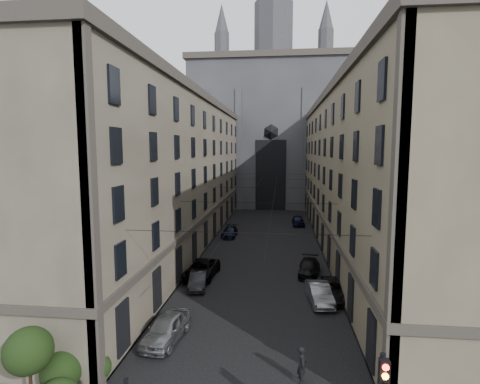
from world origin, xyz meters
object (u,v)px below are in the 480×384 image
(car_left_far, at_px, (230,232))
(car_right_near, at_px, (319,293))
(pedestrian, at_px, (302,365))
(car_left_midnear, at_px, (198,280))
(car_right_far, at_px, (298,221))
(car_right_midfar, at_px, (309,267))
(car_right_midnear, at_px, (331,289))
(car_left_near, at_px, (166,328))
(car_left_midfar, at_px, (202,269))
(gothic_tower, at_px, (273,124))

(car_left_far, xyz_separation_m, car_right_near, (10.22, -21.63, 0.08))
(car_left_far, bearing_deg, pedestrian, -74.81)
(car_left_midnear, height_order, pedestrian, pedestrian)
(car_left_midnear, bearing_deg, car_right_near, -19.15)
(car_right_far, height_order, pedestrian, pedestrian)
(car_left_far, relative_size, pedestrian, 2.36)
(car_left_midnear, distance_m, car_right_midfar, 11.04)
(car_left_midnear, distance_m, car_right_midnear, 11.42)
(car_right_far, bearing_deg, car_right_midnear, -88.22)
(car_left_near, relative_size, pedestrian, 2.44)
(car_right_midnear, height_order, car_right_midfar, car_right_midnear)
(car_left_midfar, xyz_separation_m, car_left_far, (0.39, 16.86, -0.10))
(gothic_tower, distance_m, car_right_near, 59.11)
(gothic_tower, distance_m, car_left_midfar, 54.60)
(car_left_far, height_order, car_right_near, car_right_near)
(car_right_midfar, bearing_deg, gothic_tower, 102.20)
(car_left_far, bearing_deg, car_right_near, -63.89)
(gothic_tower, height_order, pedestrian, gothic_tower)
(car_right_far, bearing_deg, car_left_far, -138.88)
(car_right_near, bearing_deg, car_left_far, 109.32)
(gothic_tower, distance_m, car_right_midnear, 58.19)
(car_left_midnear, height_order, car_right_midfar, car_right_midfar)
(car_left_near, bearing_deg, pedestrian, -15.43)
(car_left_near, bearing_deg, car_right_midfar, 60.87)
(car_left_near, relative_size, car_left_midnear, 1.17)
(car_left_midnear, distance_m, car_right_near, 10.59)
(car_right_far, bearing_deg, gothic_tower, 99.86)
(gothic_tower, height_order, car_left_far, gothic_tower)
(car_left_midnear, bearing_deg, car_left_near, -97.29)
(car_left_near, xyz_separation_m, pedestrian, (8.39, -3.43, 0.17))
(gothic_tower, bearing_deg, car_left_midfar, -95.99)
(car_left_near, distance_m, car_right_far, 38.99)
(car_left_near, distance_m, car_right_midnear, 14.03)
(car_left_near, xyz_separation_m, car_left_midnear, (-0.02, 9.32, -0.14))
(car_left_midfar, bearing_deg, car_right_midnear, -13.84)
(pedestrian, bearing_deg, car_left_far, 15.04)
(car_right_midfar, bearing_deg, car_left_far, 130.17)
(car_right_far, xyz_separation_m, pedestrian, (-1.64, -41.11, 0.22))
(car_left_midnear, bearing_deg, car_right_far, 63.11)
(car_left_midfar, height_order, car_right_near, car_left_midfar)
(car_left_midfar, bearing_deg, pedestrian, -56.83)
(car_right_midnear, bearing_deg, car_left_midnear, -178.21)
(car_right_far, relative_size, pedestrian, 2.29)
(car_left_midfar, distance_m, car_right_far, 27.73)
(gothic_tower, xyz_separation_m, car_right_midfar, (4.89, -49.67, -17.09))
(car_left_midnear, xyz_separation_m, pedestrian, (8.40, -12.75, 0.31))
(car_left_midfar, distance_m, car_right_midfar, 10.48)
(car_right_near, bearing_deg, pedestrian, -106.46)
(gothic_tower, relative_size, car_right_near, 12.57)
(car_left_far, bearing_deg, car_left_midfar, -90.50)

